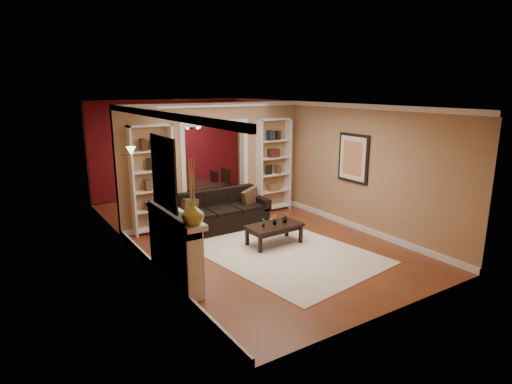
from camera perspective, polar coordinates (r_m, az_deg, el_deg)
floor at (r=9.24m, az=-1.97°, el=-5.37°), size 8.00×8.00×0.00m
ceiling at (r=8.73m, az=-2.12°, el=11.61°), size 8.00×8.00×0.00m
wall_back at (r=12.45m, az=-11.55°, el=5.80°), size 8.00×0.00×8.00m
wall_front at (r=5.91m, az=18.25°, el=-3.54°), size 8.00×0.00×8.00m
wall_left at (r=8.00m, az=-16.02°, el=1.09°), size 0.00×8.00×8.00m
wall_right at (r=10.20m, az=8.92°, el=4.16°), size 0.00×8.00×8.00m
partition_wall at (r=9.92m, az=-5.59°, el=3.99°), size 4.50×0.15×2.70m
red_back_panel at (r=12.43m, az=-11.49°, el=5.65°), size 4.44×0.04×2.64m
dining_window at (r=12.36m, az=-11.47°, el=6.68°), size 0.78×0.03×0.98m
area_rug at (r=8.19m, az=3.41°, el=-7.94°), size 2.99×3.85×0.01m
sofa at (r=9.37m, az=-4.69°, el=-2.49°), size 2.10×0.91×0.82m
pillow_left at (r=9.00m, az=-8.84°, el=-2.12°), size 0.39×0.21×0.38m
pillow_right at (r=9.66m, az=-0.77°, el=-0.70°), size 0.44×0.23×0.42m
coffee_table at (r=8.49m, az=2.44°, el=-5.68°), size 1.11×0.63×0.41m
plant_left at (r=8.26m, az=1.01°, el=-4.06°), size 0.11×0.12×0.18m
plant_center at (r=8.39m, az=2.46°, el=-3.73°), size 0.10×0.12×0.19m
plant_right at (r=8.53m, az=3.85°, el=-3.41°), size 0.12×0.12×0.20m
bookshelf_left at (r=9.21m, az=-13.68°, el=1.61°), size 0.90×0.30×2.30m
bookshelf_right at (r=10.60m, az=2.33°, el=3.59°), size 0.90×0.30×2.30m
fireplace at (r=6.91m, az=-10.62°, el=-7.30°), size 0.32×1.70×1.16m
vase at (r=6.05m, az=-8.40°, el=-2.80°), size 0.40×0.40×0.33m
mirror at (r=6.52m, az=-12.23°, el=2.53°), size 0.03×0.95×1.10m
wall_sconce at (r=8.46m, az=-16.69°, el=5.04°), size 0.18×0.18×0.22m
framed_art at (r=9.43m, az=12.81°, el=4.41°), size 0.04×0.85×1.05m
dining_table at (r=11.51m, az=-8.26°, el=-0.10°), size 1.65×0.92×0.58m
dining_chair_nw at (r=10.99m, az=-10.24°, el=0.11°), size 0.53×0.53×0.94m
dining_chair_ne at (r=11.43m, az=-5.16°, el=0.84°), size 0.56×0.56×0.95m
dining_chair_sw at (r=11.54m, az=-11.38°, el=0.44°), size 0.44×0.44×0.83m
dining_chair_se at (r=11.97m, az=-6.49°, el=1.00°), size 0.41×0.41×0.78m
chandelier at (r=11.18m, az=-9.24°, el=8.46°), size 0.50×0.50×0.30m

